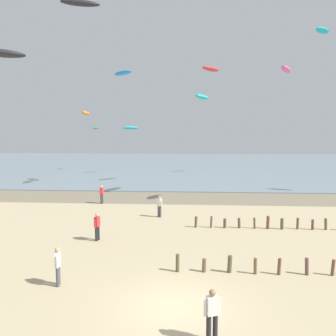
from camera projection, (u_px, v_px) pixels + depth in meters
ground_plane at (174, 307)px, 12.76m from camera, size 160.00×160.00×0.00m
wet_sand_strip at (184, 198)px, 34.26m from camera, size 120.00×6.53×0.01m
sea at (187, 164)px, 72.24m from camera, size 160.00×70.00×0.10m
groyne_mid at (321, 224)px, 22.93m from camera, size 16.99×0.36×0.89m
person_nearest_camera at (102, 194)px, 31.44m from camera, size 0.30×0.55×1.71m
person_mid_beach at (159, 206)px, 26.36m from camera, size 0.43×0.42×1.71m
person_by_waterline at (212, 313)px, 10.55m from camera, size 0.55×0.32×1.71m
person_left_flank at (97, 226)px, 20.55m from camera, size 0.32×0.55×1.71m
person_right_flank at (58, 265)px, 14.45m from camera, size 0.31×0.55×1.71m
kite_aloft_0 at (130, 128)px, 53.20m from camera, size 2.80×2.27×0.67m
kite_aloft_1 at (202, 97)px, 34.62m from camera, size 2.07×3.11×0.66m
kite_aloft_2 at (0, 53)px, 23.60m from camera, size 3.42×2.68×0.56m
kite_aloft_4 at (286, 69)px, 29.47m from camera, size 1.77×2.77×0.75m
kite_aloft_5 at (86, 113)px, 41.06m from camera, size 1.37×2.94×0.71m
kite_aloft_6 at (96, 128)px, 58.17m from camera, size 1.03×2.60×0.64m
kite_aloft_7 at (211, 69)px, 41.44m from camera, size 2.79×3.06×0.54m
kite_aloft_8 at (80, 3)px, 26.30m from camera, size 3.23×1.96×0.69m
kite_aloft_9 at (323, 30)px, 48.59m from camera, size 3.18×2.95×0.91m
kite_aloft_10 at (123, 73)px, 41.21m from camera, size 3.19×3.09×0.61m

